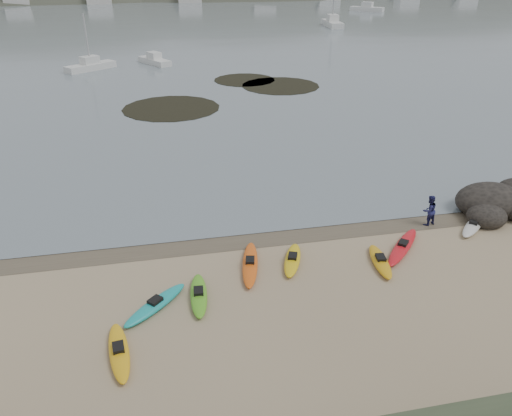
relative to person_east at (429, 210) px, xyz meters
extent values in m
plane|color=tan|center=(-9.16, 0.85, -0.84)|extent=(600.00, 600.00, 0.00)
plane|color=brown|center=(-9.16, 0.55, -0.84)|extent=(60.00, 60.00, 0.00)
ellipsoid|color=silver|center=(2.17, -0.87, -0.67)|extent=(2.81, 2.60, 0.34)
ellipsoid|color=teal|center=(-14.38, -4.26, -0.67)|extent=(2.93, 2.92, 0.34)
ellipsoid|color=red|center=(-2.47, -2.11, -0.67)|extent=(3.26, 3.45, 0.34)
ellipsoid|color=#58B023|center=(-12.60, -3.98, -0.67)|extent=(0.93, 3.12, 0.34)
ellipsoid|color=yellow|center=(-8.05, -2.17, -0.67)|extent=(1.72, 2.98, 0.34)
ellipsoid|color=#ECAD13|center=(-15.74, -6.75, -0.67)|extent=(1.10, 3.29, 0.34)
ellipsoid|color=gold|center=(-4.10, -3.11, -0.67)|extent=(1.13, 2.99, 0.34)
ellipsoid|color=#E75A14|center=(-10.05, -2.11, -0.67)|extent=(1.51, 3.88, 0.34)
imported|color=navy|center=(0.00, 0.00, 0.00)|extent=(0.94, 0.81, 1.68)
ellipsoid|color=black|center=(4.13, 0.79, -0.55)|extent=(3.83, 2.98, 1.92)
ellipsoid|color=black|center=(3.13, -0.51, -0.65)|extent=(2.13, 1.92, 1.28)
cylinder|color=black|center=(-12.16, 25.70, -0.81)|extent=(9.13, 9.13, 0.04)
cylinder|color=black|center=(0.14, 32.38, -0.81)|extent=(8.54, 8.54, 0.04)
cylinder|color=black|center=(-3.23, 36.00, -0.81)|extent=(7.03, 7.03, 0.04)
cube|color=silver|center=(-21.06, 45.48, -0.39)|extent=(6.21, 5.48, 0.91)
cube|color=silver|center=(-13.13, 47.83, -0.43)|extent=(4.35, 5.97, 0.83)
cube|color=silver|center=(23.14, 80.48, -0.22)|extent=(3.26, 9.07, 1.24)
cube|color=silver|center=(42.59, 108.76, -0.24)|extent=(8.16, 7.30, 1.20)
ellipsoid|color=#384235|center=(-54.16, 195.85, -18.84)|extent=(220.00, 120.00, 80.00)
ellipsoid|color=#384235|center=(25.84, 190.85, -16.14)|extent=(200.00, 110.00, 68.00)
ellipsoid|color=#384235|center=(110.84, 200.85, -17.94)|extent=(230.00, 130.00, 76.00)
camera|label=1|loc=(-13.69, -21.03, 11.97)|focal=35.00mm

